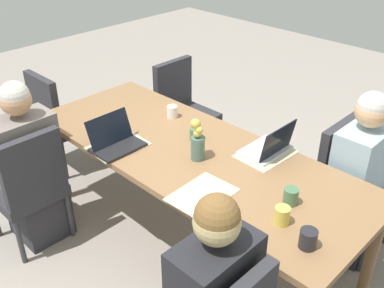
{
  "coord_description": "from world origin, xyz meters",
  "views": [
    {
      "loc": [
        1.72,
        -1.75,
        2.24
      ],
      "look_at": [
        0.0,
        0.0,
        0.81
      ],
      "focal_mm": 41.83,
      "sensor_mm": 36.0,
      "label": 1
    }
  ],
  "objects_px": {
    "coffee_mug_near_right": "(291,196)",
    "chair_far_left_near": "(348,181)",
    "coffee_mug_centre_right": "(308,239)",
    "coffee_mug_far_left": "(282,215)",
    "flower_vase": "(197,140)",
    "laptop_far_left_near": "(269,147)",
    "chair_near_left_far": "(29,184)",
    "person_near_left_far": "(31,172)",
    "coffee_mug_centre_left": "(172,112)",
    "coffee_mug_near_left": "(195,134)",
    "person_far_left_near": "(355,186)",
    "laptop_near_left_far": "(115,142)",
    "dining_table": "(192,160)",
    "chair_far_right_far": "(182,106)",
    "chair_head_left_right_mid": "(59,116)"
  },
  "relations": [
    {
      "from": "coffee_mug_near_right",
      "to": "chair_far_left_near",
      "type": "bearing_deg",
      "value": 91.65
    },
    {
      "from": "coffee_mug_centre_right",
      "to": "coffee_mug_far_left",
      "type": "relative_size",
      "value": 1.01
    },
    {
      "from": "flower_vase",
      "to": "laptop_far_left_near",
      "type": "relative_size",
      "value": 0.85
    },
    {
      "from": "chair_near_left_far",
      "to": "person_near_left_far",
      "type": "height_order",
      "value": "person_near_left_far"
    },
    {
      "from": "coffee_mug_centre_left",
      "to": "coffee_mug_near_left",
      "type": "bearing_deg",
      "value": -19.03
    },
    {
      "from": "chair_far_left_near",
      "to": "coffee_mug_centre_right",
      "type": "height_order",
      "value": "chair_far_left_near"
    },
    {
      "from": "coffee_mug_centre_left",
      "to": "coffee_mug_far_left",
      "type": "relative_size",
      "value": 0.91
    },
    {
      "from": "person_far_left_near",
      "to": "coffee_mug_far_left",
      "type": "relative_size",
      "value": 12.5
    },
    {
      "from": "person_far_left_near",
      "to": "coffee_mug_near_right",
      "type": "height_order",
      "value": "person_far_left_near"
    },
    {
      "from": "laptop_near_left_far",
      "to": "person_far_left_near",
      "type": "bearing_deg",
      "value": 40.58
    },
    {
      "from": "chair_near_left_far",
      "to": "coffee_mug_near_right",
      "type": "height_order",
      "value": "chair_near_left_far"
    },
    {
      "from": "dining_table",
      "to": "coffee_mug_centre_left",
      "type": "height_order",
      "value": "coffee_mug_centre_left"
    },
    {
      "from": "laptop_far_left_near",
      "to": "coffee_mug_far_left",
      "type": "xyz_separation_m",
      "value": [
        0.45,
        -0.5,
        0.0
      ]
    },
    {
      "from": "person_near_left_far",
      "to": "coffee_mug_near_right",
      "type": "height_order",
      "value": "person_near_left_far"
    },
    {
      "from": "person_far_left_near",
      "to": "laptop_near_left_far",
      "type": "height_order",
      "value": "person_far_left_near"
    },
    {
      "from": "chair_far_left_near",
      "to": "chair_near_left_far",
      "type": "xyz_separation_m",
      "value": [
        -1.51,
        -1.53,
        0.0
      ]
    },
    {
      "from": "chair_far_right_far",
      "to": "coffee_mug_far_left",
      "type": "relative_size",
      "value": 9.41
    },
    {
      "from": "laptop_near_left_far",
      "to": "coffee_mug_centre_left",
      "type": "xyz_separation_m",
      "value": [
        -0.06,
        0.56,
        0.0
      ]
    },
    {
      "from": "chair_far_left_near",
      "to": "person_near_left_far",
      "type": "distance_m",
      "value": 2.16
    },
    {
      "from": "chair_far_left_near",
      "to": "person_near_left_far",
      "type": "relative_size",
      "value": 0.75
    },
    {
      "from": "flower_vase",
      "to": "person_far_left_near",
      "type": "bearing_deg",
      "value": 46.05
    },
    {
      "from": "chair_near_left_far",
      "to": "coffee_mug_centre_right",
      "type": "relative_size",
      "value": 9.31
    },
    {
      "from": "person_near_left_far",
      "to": "laptop_near_left_far",
      "type": "bearing_deg",
      "value": 39.45
    },
    {
      "from": "chair_head_left_right_mid",
      "to": "coffee_mug_near_right",
      "type": "distance_m",
      "value": 2.3
    },
    {
      "from": "coffee_mug_near_left",
      "to": "coffee_mug_far_left",
      "type": "distance_m",
      "value": 0.95
    },
    {
      "from": "chair_far_right_far",
      "to": "person_far_left_near",
      "type": "bearing_deg",
      "value": -3.08
    },
    {
      "from": "chair_far_left_near",
      "to": "flower_vase",
      "type": "distance_m",
      "value": 1.1
    },
    {
      "from": "chair_far_right_far",
      "to": "coffee_mug_centre_left",
      "type": "distance_m",
      "value": 0.78
    },
    {
      "from": "dining_table",
      "to": "coffee_mug_far_left",
      "type": "height_order",
      "value": "coffee_mug_far_left"
    },
    {
      "from": "person_near_left_far",
      "to": "laptop_far_left_near",
      "type": "xyz_separation_m",
      "value": [
        1.22,
        1.02,
        0.28
      ]
    },
    {
      "from": "coffee_mug_far_left",
      "to": "chair_far_right_far",
      "type": "bearing_deg",
      "value": 150.23
    },
    {
      "from": "laptop_far_left_near",
      "to": "flower_vase",
      "type": "bearing_deg",
      "value": -127.91
    },
    {
      "from": "laptop_near_left_far",
      "to": "coffee_mug_centre_left",
      "type": "height_order",
      "value": "laptop_near_left_far"
    },
    {
      "from": "person_far_left_near",
      "to": "flower_vase",
      "type": "relative_size",
      "value": 4.39
    },
    {
      "from": "person_near_left_far",
      "to": "coffee_mug_near_right",
      "type": "distance_m",
      "value": 1.77
    },
    {
      "from": "chair_far_right_far",
      "to": "flower_vase",
      "type": "xyz_separation_m",
      "value": [
        0.99,
        -0.84,
        0.39
      ]
    },
    {
      "from": "person_far_left_near",
      "to": "laptop_near_left_far",
      "type": "xyz_separation_m",
      "value": [
        -1.19,
        -1.02,
        0.27
      ]
    },
    {
      "from": "flower_vase",
      "to": "coffee_mug_near_right",
      "type": "xyz_separation_m",
      "value": [
        0.67,
        0.02,
        -0.09
      ]
    },
    {
      "from": "laptop_near_left_far",
      "to": "laptop_far_left_near",
      "type": "height_order",
      "value": "laptop_far_left_near"
    },
    {
      "from": "chair_far_right_far",
      "to": "flower_vase",
      "type": "height_order",
      "value": "flower_vase"
    },
    {
      "from": "coffee_mug_near_left",
      "to": "coffee_mug_far_left",
      "type": "height_order",
      "value": "coffee_mug_far_left"
    },
    {
      "from": "chair_near_left_far",
      "to": "coffee_mug_centre_left",
      "type": "height_order",
      "value": "chair_near_left_far"
    },
    {
      "from": "dining_table",
      "to": "chair_near_left_far",
      "type": "distance_m",
      "value": 1.11
    },
    {
      "from": "person_near_left_far",
      "to": "flower_vase",
      "type": "bearing_deg",
      "value": 35.06
    },
    {
      "from": "coffee_mug_near_left",
      "to": "coffee_mug_centre_right",
      "type": "relative_size",
      "value": 0.87
    },
    {
      "from": "chair_far_right_far",
      "to": "laptop_near_left_far",
      "type": "distance_m",
      "value": 1.27
    },
    {
      "from": "chair_far_left_near",
      "to": "coffee_mug_far_left",
      "type": "distance_m",
      "value": 1.0
    },
    {
      "from": "coffee_mug_near_right",
      "to": "coffee_mug_far_left",
      "type": "relative_size",
      "value": 0.97
    },
    {
      "from": "person_far_left_near",
      "to": "laptop_near_left_far",
      "type": "distance_m",
      "value": 1.59
    },
    {
      "from": "coffee_mug_centre_left",
      "to": "coffee_mug_far_left",
      "type": "height_order",
      "value": "coffee_mug_far_left"
    }
  ]
}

